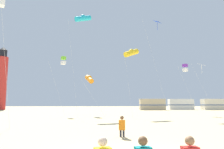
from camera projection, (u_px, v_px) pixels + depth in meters
kite_flyer_standing at (122, 126)px, 11.39m from camera, size 0.36×0.53×1.16m
kite_diamond_white at (202, 66)px, 29.13m from camera, size 2.56×2.38×7.24m
kite_box_violet at (185, 68)px, 32.75m from camera, size 2.67×1.97×7.75m
kite_tube_gold at (131, 53)px, 27.68m from camera, size 2.31×2.20×8.99m
kite_diamond_blue at (157, 26)px, 28.59m from camera, size 2.81×2.77×12.91m
kite_tube_orange at (89, 79)px, 30.48m from camera, size 3.35×3.55×5.93m
kite_tube_cyan at (83, 18)px, 29.28m from camera, size 3.27×3.13×14.07m
kite_box_lime at (63, 61)px, 31.04m from camera, size 2.87×2.44×8.52m
lighthouse_distant at (1, 80)px, 56.50m from camera, size 2.80×2.80×16.80m
rv_van_tan at (152, 104)px, 54.31m from camera, size 6.50×2.51×2.80m
rv_van_white at (181, 104)px, 56.93m from camera, size 6.55×2.65×2.80m
rv_van_cream at (214, 104)px, 55.29m from camera, size 6.55×2.67×2.80m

